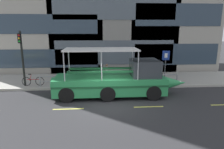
% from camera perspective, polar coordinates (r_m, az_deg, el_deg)
% --- Properties ---
extents(ground_plane, '(120.00, 120.00, 0.00)m').
position_cam_1_polar(ground_plane, '(12.70, -1.06, -8.24)').
color(ground_plane, '#2B2B2D').
extents(sidewalk, '(32.00, 4.80, 0.18)m').
position_cam_1_polar(sidewalk, '(18.00, -1.98, -1.52)').
color(sidewalk, '#99968E').
rests_on(sidewalk, ground_plane).
extents(curb_edge, '(32.00, 0.18, 0.18)m').
position_cam_1_polar(curb_edge, '(15.61, -1.65, -3.80)').
color(curb_edge, '#B2ADA3').
rests_on(curb_edge, ground_plane).
extents(lane_centreline, '(25.80, 0.12, 0.01)m').
position_cam_1_polar(lane_centreline, '(11.98, -0.86, -9.56)').
color(lane_centreline, '#DBD64C').
rests_on(lane_centreline, ground_plane).
extents(curb_guardrail, '(11.03, 0.09, 0.83)m').
position_cam_1_polar(curb_guardrail, '(15.78, -0.57, -1.17)').
color(curb_guardrail, gray).
rests_on(curb_guardrail, sidewalk).
extents(traffic_light_pole, '(0.24, 0.46, 4.28)m').
position_cam_1_polar(traffic_light_pole, '(16.77, -24.51, 5.56)').
color(traffic_light_pole, black).
rests_on(traffic_light_pole, sidewalk).
extents(parking_sign, '(0.60, 0.12, 2.69)m').
position_cam_1_polar(parking_sign, '(16.85, 15.13, 3.69)').
color(parking_sign, '#4C4F54').
rests_on(parking_sign, sidewalk).
extents(leaned_bicycle, '(1.74, 0.46, 0.96)m').
position_cam_1_polar(leaned_bicycle, '(16.95, -21.73, -1.74)').
color(leaned_bicycle, black).
rests_on(leaned_bicycle, sidewalk).
extents(duck_tour_boat, '(9.38, 2.52, 3.31)m').
position_cam_1_polar(duck_tour_boat, '(13.81, 1.62, -1.78)').
color(duck_tour_boat, '#2D9351').
rests_on(duck_tour_boat, ground_plane).
extents(pedestrian_near_bow, '(0.47, 0.22, 1.63)m').
position_cam_1_polar(pedestrian_near_bow, '(17.66, 10.18, 1.56)').
color(pedestrian_near_bow, '#47423D').
rests_on(pedestrian_near_bow, sidewalk).
extents(pedestrian_mid_left, '(0.22, 0.43, 1.52)m').
position_cam_1_polar(pedestrian_mid_left, '(16.88, -1.48, 1.02)').
color(pedestrian_mid_left, '#47423D').
rests_on(pedestrian_mid_left, sidewalk).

